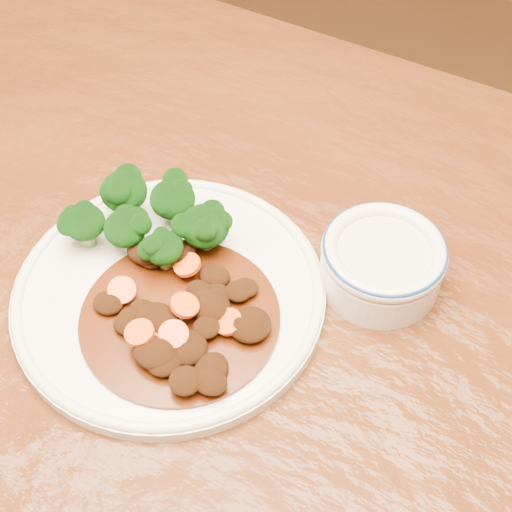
% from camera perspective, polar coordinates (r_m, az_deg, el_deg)
% --- Properties ---
extents(dining_table, '(1.53, 0.94, 0.75)m').
position_cam_1_polar(dining_table, '(0.76, -4.16, -6.25)').
color(dining_table, '#4C270D').
rests_on(dining_table, ground).
extents(dinner_plate, '(0.30, 0.30, 0.02)m').
position_cam_1_polar(dinner_plate, '(0.69, -6.95, -2.90)').
color(dinner_plate, white).
rests_on(dinner_plate, dining_table).
extents(broccoli_florets, '(0.15, 0.11, 0.05)m').
position_cam_1_polar(broccoli_florets, '(0.70, -8.13, 3.12)').
color(broccoli_florets, '#739D51').
rests_on(broccoli_florets, dinner_plate).
extents(mince_stew, '(0.19, 0.19, 0.03)m').
position_cam_1_polar(mince_stew, '(0.65, -5.99, -4.79)').
color(mince_stew, '#471707').
rests_on(mince_stew, dinner_plate).
extents(dip_bowl, '(0.12, 0.12, 0.05)m').
position_cam_1_polar(dip_bowl, '(0.69, 10.05, -0.43)').
color(dip_bowl, silver).
rests_on(dip_bowl, dining_table).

